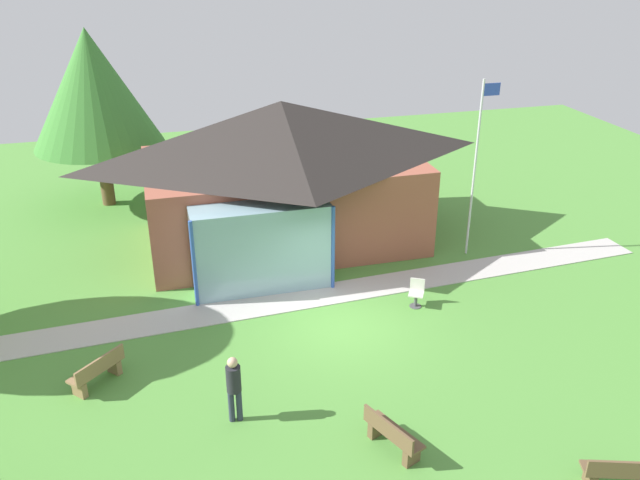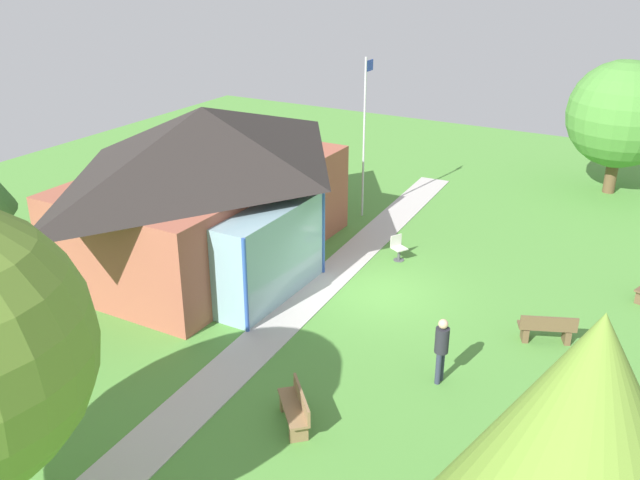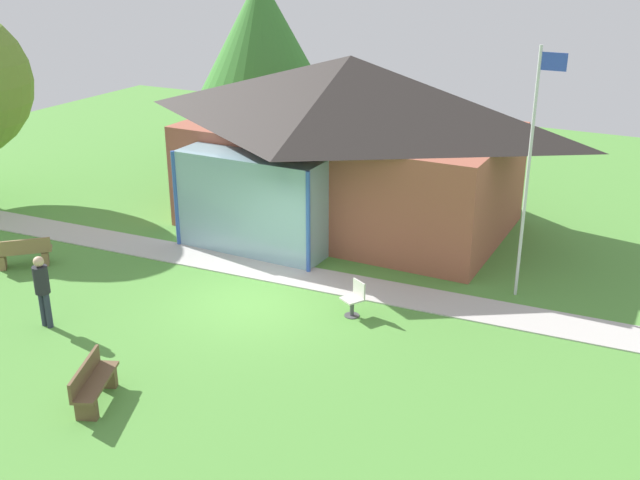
{
  "view_description": "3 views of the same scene",
  "coord_description": "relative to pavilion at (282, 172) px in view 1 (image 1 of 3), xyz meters",
  "views": [
    {
      "loc": [
        -4.84,
        -15.45,
        10.27
      ],
      "look_at": [
        0.12,
        2.92,
        1.35
      ],
      "focal_mm": 36.66,
      "sensor_mm": 36.0,
      "label": 1
    },
    {
      "loc": [
        -17.42,
        -7.79,
        9.91
      ],
      "look_at": [
        0.01,
        2.05,
        1.29
      ],
      "focal_mm": 38.81,
      "sensor_mm": 36.0,
      "label": 2
    },
    {
      "loc": [
        9.13,
        -14.28,
        8.33
      ],
      "look_at": [
        0.94,
        1.59,
        1.22
      ],
      "focal_mm": 42.62,
      "sensor_mm": 36.0,
      "label": 3
    }
  ],
  "objects": [
    {
      "name": "bench_front_center",
      "position": [
        0.01,
        -11.17,
        -2.29
      ],
      "size": [
        0.99,
        1.55,
        0.84
      ],
      "rotation": [
        0.0,
        0.0,
        5.11
      ],
      "color": "brown",
      "rests_on": "ground_plane"
    },
    {
      "name": "pavilion",
      "position": [
        0.0,
        0.0,
        0.0
      ],
      "size": [
        10.53,
        7.38,
        5.16
      ],
      "color": "#A35642",
      "rests_on": "ground_plane"
    },
    {
      "name": "flagpole",
      "position": [
        6.08,
        -2.68,
        0.68
      ],
      "size": [
        0.64,
        0.08,
        6.14
      ],
      "color": "silver",
      "rests_on": "ground_plane"
    },
    {
      "name": "bench_mid_left",
      "position": [
        -6.26,
        -7.09,
        -2.29
      ],
      "size": [
        1.4,
        1.35,
        0.84
      ],
      "rotation": [
        0.0,
        0.0,
        0.75
      ],
      "color": "olive",
      "rests_on": "ground_plane"
    },
    {
      "name": "bench_front_right",
      "position": [
        4.07,
        -13.41,
        -2.29
      ],
      "size": [
        1.56,
        0.89,
        0.84
      ],
      "rotation": [
        0.0,
        0.0,
        5.96
      ],
      "color": "brown",
      "rests_on": "ground_plane"
    },
    {
      "name": "patio_chair_lawn_spare",
      "position": [
        2.92,
        -5.57,
        -2.27
      ],
      "size": [
        0.6,
        0.6,
        0.86
      ],
      "rotation": [
        0.0,
        0.0,
        2.63
      ],
      "color": "beige",
      "rests_on": "ground_plane"
    },
    {
      "name": "visitor_strolling_lawn",
      "position": [
        -3.14,
        -9.31,
        -1.67
      ],
      "size": [
        0.34,
        0.34,
        1.74
      ],
      "rotation": [
        0.0,
        0.0,
        3.07
      ],
      "color": "#2D3347",
      "rests_on": "ground_plane"
    },
    {
      "name": "ground_plane",
      "position": [
        0.46,
        -5.97,
        -2.69
      ],
      "size": [
        44.0,
        44.0,
        0.0
      ],
      "primitive_type": "plane",
      "color": "#54933D"
    },
    {
      "name": "footpath",
      "position": [
        0.46,
        -4.24,
        -2.67
      ],
      "size": [
        22.63,
        2.58,
        0.03
      ],
      "primitive_type": "cube",
      "rotation": [
        0.0,
        0.0,
        0.06
      ],
      "color": "#BCB7B2",
      "rests_on": "ground_plane"
    },
    {
      "name": "tree_behind_pavilion_left",
      "position": [
        -6.29,
        5.54,
        2.13
      ],
      "size": [
        5.09,
        5.09,
        7.13
      ],
      "color": "brown",
      "rests_on": "ground_plane"
    }
  ]
}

